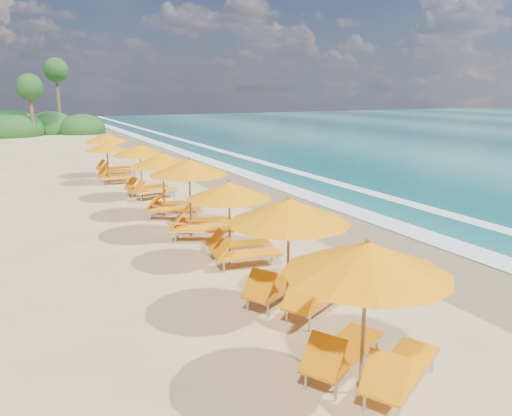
{
  "coord_description": "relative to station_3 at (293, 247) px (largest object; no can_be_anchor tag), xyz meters",
  "views": [
    {
      "loc": [
        -6.82,
        -13.79,
        4.83
      ],
      "look_at": [
        0.0,
        0.0,
        1.2
      ],
      "focal_mm": 35.67,
      "sensor_mm": 36.0,
      "label": 1
    }
  ],
  "objects": [
    {
      "name": "station_6",
      "position": [
        0.11,
        9.57,
        -0.09
      ],
      "size": [
        3.39,
        3.39,
        2.52
      ],
      "rotation": [
        0.0,
        0.0,
        -0.54
      ],
      "color": "olive",
      "rests_on": "ground"
    },
    {
      "name": "station_9",
      "position": [
        -0.06,
        20.06,
        -0.12
      ],
      "size": [
        2.73,
        2.54,
        2.46
      ],
      "rotation": [
        0.0,
        0.0,
        0.05
      ],
      "color": "olive",
      "rests_on": "ground"
    },
    {
      "name": "station_5",
      "position": [
        0.13,
        6.51,
        0.0
      ],
      "size": [
        3.54,
        3.54,
        2.68
      ],
      "rotation": [
        0.0,
        0.0,
        -0.47
      ],
      "color": "olive",
      "rests_on": "ground"
    },
    {
      "name": "station_8",
      "position": [
        -0.5,
        17.81,
        -0.26
      ],
      "size": [
        2.48,
        2.32,
        2.2
      ],
      "rotation": [
        0.0,
        0.0,
        -0.08
      ],
      "color": "olive",
      "rests_on": "ground"
    },
    {
      "name": "station_4",
      "position": [
        0.22,
        3.52,
        -0.15
      ],
      "size": [
        2.84,
        2.69,
        2.41
      ],
      "rotation": [
        0.0,
        0.0,
        -0.15
      ],
      "color": "olive",
      "rests_on": "ground"
    },
    {
      "name": "surf_foam",
      "position": [
        8.17,
        4.78,
        -1.47
      ],
      "size": [
        4.0,
        160.0,
        0.01
      ],
      "color": "white",
      "rests_on": "ground"
    },
    {
      "name": "station_3",
      "position": [
        0.0,
        0.0,
        0.0
      ],
      "size": [
        3.56,
        3.56,
        2.67
      ],
      "rotation": [
        0.0,
        0.0,
        0.49
      ],
      "color": "olive",
      "rests_on": "ground"
    },
    {
      "name": "ground",
      "position": [
        1.47,
        4.78,
        -1.5
      ],
      "size": [
        160.0,
        160.0,
        0.0
      ],
      "primitive_type": "plane",
      "color": "#D5B87D",
      "rests_on": "ground"
    },
    {
      "name": "station_7",
      "position": [
        0.17,
        13.35,
        -0.1
      ],
      "size": [
        2.96,
        2.82,
        2.49
      ],
      "rotation": [
        0.0,
        0.0,
        0.16
      ],
      "color": "olive",
      "rests_on": "ground"
    },
    {
      "name": "station_2",
      "position": [
        -0.42,
        -3.1,
        -0.01
      ],
      "size": [
        3.55,
        3.55,
        2.65
      ],
      "rotation": [
        0.0,
        0.0,
        0.51
      ],
      "color": "olive",
      "rests_on": "ground"
    },
    {
      "name": "wet_sand",
      "position": [
        5.47,
        4.78,
        -1.49
      ],
      "size": [
        4.0,
        160.0,
        0.01
      ],
      "primitive_type": "cube",
      "color": "#846F4F",
      "rests_on": "ground"
    }
  ]
}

